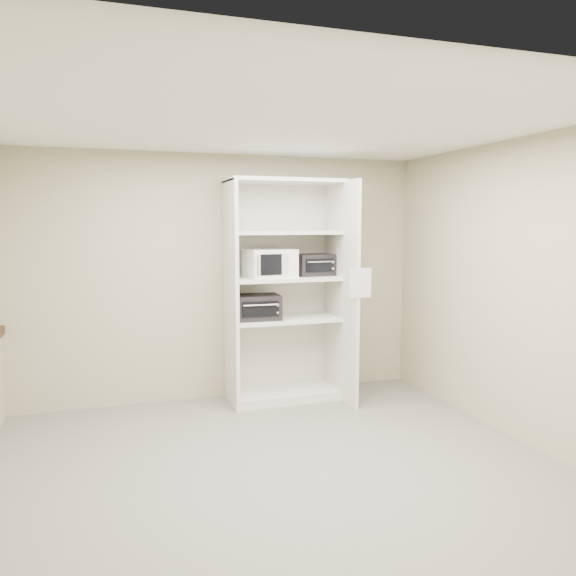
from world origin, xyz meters
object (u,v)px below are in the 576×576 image
object	(u,v)px
microwave	(270,263)
toaster_oven_lower	(257,307)
shelving_unit	(288,298)
toaster_oven_upper	(313,265)

from	to	relation	value
microwave	toaster_oven_lower	distance (m)	0.49
shelving_unit	microwave	bearing A→B (deg)	-172.82
toaster_oven_upper	microwave	bearing A→B (deg)	179.33
shelving_unit	toaster_oven_upper	bearing A→B (deg)	5.35
toaster_oven_upper	toaster_oven_lower	xyz separation A→B (m)	(-0.67, -0.07, -0.44)
shelving_unit	microwave	xyz separation A→B (m)	(-0.22, -0.03, 0.39)
shelving_unit	toaster_oven_lower	xyz separation A→B (m)	(-0.37, -0.04, -0.08)
shelving_unit	toaster_oven_lower	size ratio (longest dim) A/B	5.06
microwave	toaster_oven_lower	xyz separation A→B (m)	(-0.15, -0.01, -0.47)
toaster_oven_upper	shelving_unit	bearing A→B (deg)	178.56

